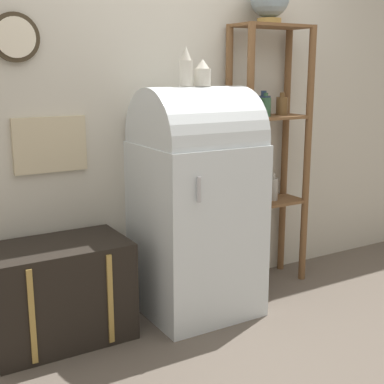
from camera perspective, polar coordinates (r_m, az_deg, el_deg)
The scene contains 7 objects.
ground_plane at distance 3.45m, azimuth 2.38°, elevation -13.63°, with size 12.00×12.00×0.00m, color #60564C.
wall_back at distance 3.58m, azimuth -2.58°, elevation 9.85°, with size 7.00×0.09×2.70m.
refrigerator at distance 3.37m, azimuth 0.43°, elevation -0.66°, with size 0.69×0.68×1.44m.
suitcase_trunk at distance 3.22m, azimuth -13.98°, elevation -10.34°, with size 0.79×0.48×0.58m.
shelf_unit at distance 3.84m, azimuth 8.14°, elevation 5.05°, with size 0.57×0.30×1.84m.
vase_left at distance 3.26m, azimuth -0.65°, elevation 13.10°, with size 0.08×0.08×0.23m.
vase_center at distance 3.30m, azimuth 1.14°, elevation 12.51°, with size 0.10×0.10×0.16m.
Camera 1 is at (-1.69, -2.58, 1.54)m, focal length 50.00 mm.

